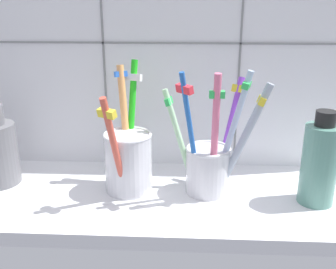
{
  "coord_description": "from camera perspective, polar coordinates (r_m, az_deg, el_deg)",
  "views": [
    {
      "loc": [
        2.68,
        -51.01,
        29.2
      ],
      "look_at": [
        0.0,
        1.15,
        10.77
      ],
      "focal_mm": 42.0,
      "sensor_mm": 36.0,
      "label": 1
    }
  ],
  "objects": [
    {
      "name": "counter_slab",
      "position": [
        0.58,
        -0.06,
        -9.47
      ],
      "size": [
        64.0,
        22.0,
        2.0
      ],
      "primitive_type": "cube",
      "color": "silver",
      "rests_on": "ground"
    },
    {
      "name": "tile_wall_back",
      "position": [
        0.63,
        0.52,
        13.37
      ],
      "size": [
        64.0,
        2.2,
        45.0
      ],
      "color": "white",
      "rests_on": "ground"
    },
    {
      "name": "toothbrush_cup_left",
      "position": [
        0.57,
        -5.83,
        -3.3
      ],
      "size": [
        7.01,
        11.63,
        18.59
      ],
      "color": "silver",
      "rests_on": "counter_slab"
    },
    {
      "name": "toothbrush_cup_right",
      "position": [
        0.57,
        6.18,
        -3.75
      ],
      "size": [
        15.05,
        10.57,
        18.36
      ],
      "color": "silver",
      "rests_on": "counter_slab"
    },
    {
      "name": "soap_bottle",
      "position": [
        0.57,
        21.14,
        -3.83
      ],
      "size": [
        4.83,
        4.83,
        13.19
      ],
      "color": "slate",
      "rests_on": "counter_slab"
    }
  ]
}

